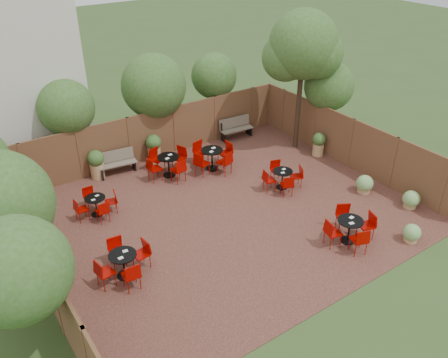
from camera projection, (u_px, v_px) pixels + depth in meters
ground at (223, 214)px, 15.67m from camera, size 80.00×80.00×0.00m
courtyard_paving at (223, 214)px, 15.66m from camera, size 12.00×10.00×0.02m
fence_back at (153, 135)px, 18.72m from camera, size 12.00×0.08×2.00m
fence_left at (34, 256)px, 12.22m from camera, size 0.08×10.00×2.00m
fence_right at (351, 143)px, 18.10m from camera, size 0.08×10.00×2.00m
overhang_foliage at (117, 131)px, 14.94m from camera, size 15.45×10.51×2.66m
courtyard_tree at (303, 49)px, 17.93m from camera, size 2.82×2.73×5.69m
park_bench_left at (117, 162)px, 17.84m from camera, size 1.51×0.66×0.90m
park_bench_right at (236, 128)px, 20.59m from camera, size 1.54×0.60×0.93m
bistro_tables at (209, 192)px, 15.99m from camera, size 8.21×8.36×0.96m
planters at (144, 160)px, 17.69m from camera, size 11.85×3.95×1.13m
low_shrubs at (392, 202)px, 15.74m from camera, size 2.13×3.33×0.66m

